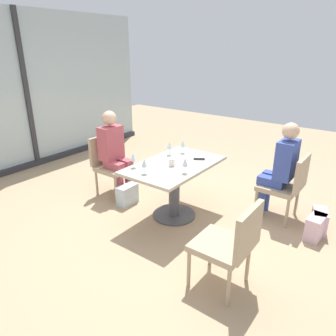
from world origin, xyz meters
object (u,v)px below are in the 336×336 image
at_px(person_near_window, 114,150).
at_px(wine_glass_3, 133,157).
at_px(handbag_0, 319,221).
at_px(chair_near_window, 110,162).
at_px(wine_glass_4, 144,163).
at_px(wine_glass_2, 185,163).
at_px(dining_table_main, 174,178).
at_px(wine_glass_1, 183,144).
at_px(handbag_1, 127,195).
at_px(cell_phone_on_table, 199,159).
at_px(person_front_right, 281,166).
at_px(chair_front_right, 287,183).
at_px(chair_front_left, 231,242).
at_px(wine_glass_0, 170,146).
at_px(handbag_2, 315,227).
at_px(coffee_cup, 172,162).

height_order(person_near_window, wine_glass_3, person_near_window).
bearing_deg(handbag_0, person_near_window, 88.99).
height_order(chair_near_window, wine_glass_4, wine_glass_4).
height_order(chair_near_window, wine_glass_2, wine_glass_2).
bearing_deg(chair_near_window, dining_table_main, -90.00).
bearing_deg(chair_near_window, wine_glass_1, -68.37).
distance_m(wine_glass_4, handbag_1, 1.03).
height_order(wine_glass_4, cell_phone_on_table, wine_glass_4).
bearing_deg(wine_glass_1, person_front_right, -72.72).
bearing_deg(cell_phone_on_table, chair_front_right, -99.02).
distance_m(chair_front_left, wine_glass_0, 1.78).
xyz_separation_m(person_front_right, handbag_0, (-0.05, -0.55, -0.56)).
relative_size(dining_table_main, wine_glass_4, 6.96).
height_order(wine_glass_3, handbag_2, wine_glass_3).
bearing_deg(wine_glass_3, dining_table_main, -38.11).
relative_size(chair_front_left, wine_glass_4, 4.70).
bearing_deg(wine_glass_0, handbag_1, 126.81).
distance_m(wine_glass_4, handbag_2, 2.11).
distance_m(handbag_0, handbag_2, 0.18).
distance_m(wine_glass_1, wine_glass_4, 0.88).
distance_m(cell_phone_on_table, handbag_0, 1.62).
bearing_deg(handbag_1, handbag_2, -73.53).
bearing_deg(wine_glass_4, wine_glass_3, 72.92).
height_order(wine_glass_3, wine_glass_4, same).
distance_m(person_front_right, coffee_cup, 1.36).
relative_size(dining_table_main, handbag_2, 4.29).
height_order(chair_near_window, person_near_window, person_near_window).
xyz_separation_m(chair_front_left, coffee_cup, (0.71, 1.16, 0.28)).
distance_m(chair_front_left, wine_glass_2, 1.14).
xyz_separation_m(wine_glass_1, handbag_2, (0.15, -1.76, -0.72)).
bearing_deg(handbag_1, wine_glass_0, -52.98).
bearing_deg(chair_front_right, dining_table_main, 123.73).
xyz_separation_m(chair_near_window, wine_glass_3, (-0.40, -0.86, 0.37)).
height_order(wine_glass_0, coffee_cup, wine_glass_0).
relative_size(wine_glass_4, coffee_cup, 2.06).
bearing_deg(person_front_right, wine_glass_0, 112.82).
xyz_separation_m(chair_front_right, person_near_window, (-0.78, 2.23, 0.20)).
relative_size(wine_glass_0, handbag_2, 0.62).
relative_size(wine_glass_1, wine_glass_4, 1.00).
distance_m(dining_table_main, handbag_2, 1.75).
bearing_deg(chair_front_left, person_front_right, 3.99).
xyz_separation_m(wine_glass_3, coffee_cup, (0.32, -0.33, -0.09)).
bearing_deg(wine_glass_2, dining_table_main, 56.92).
relative_size(wine_glass_4, handbag_0, 0.62).
bearing_deg(cell_phone_on_table, handbag_0, -107.62).
xyz_separation_m(person_near_window, wine_glass_2, (-0.18, -1.34, 0.16)).
bearing_deg(wine_glass_2, cell_phone_on_table, 13.07).
bearing_deg(handbag_2, handbag_1, 110.48).
bearing_deg(wine_glass_2, handbag_0, -55.59).
bearing_deg(person_front_right, handbag_2, -112.37).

